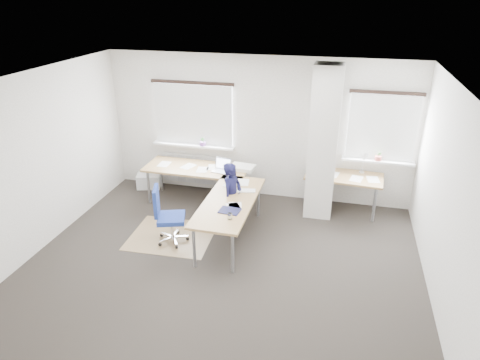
% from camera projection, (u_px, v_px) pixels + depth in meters
% --- Properties ---
extents(ground, '(6.00, 6.00, 0.00)m').
position_uv_depth(ground, '(224.00, 261.00, 6.69)').
color(ground, '#292621').
rests_on(ground, ground).
extents(room_shell, '(6.04, 5.04, 2.82)m').
position_uv_depth(room_shell, '(242.00, 147.00, 6.34)').
color(room_shell, beige).
rests_on(room_shell, ground).
extents(floor_mat, '(1.44, 1.23, 0.01)m').
position_uv_depth(floor_mat, '(172.00, 236.00, 7.36)').
color(floor_mat, '#977952').
rests_on(floor_mat, ground).
extents(white_crate, '(0.56, 0.46, 0.29)m').
position_uv_depth(white_crate, '(149.00, 181.00, 9.12)').
color(white_crate, white).
rests_on(white_crate, ground).
extents(desk_main, '(2.40, 2.62, 0.96)m').
position_uv_depth(desk_main, '(214.00, 184.00, 7.65)').
color(desk_main, olive).
rests_on(desk_main, ground).
extents(desk_side, '(1.45, 0.81, 1.22)m').
position_uv_depth(desk_side, '(344.00, 178.00, 7.95)').
color(desk_side, olive).
rests_on(desk_side, ground).
extents(task_chair, '(0.57, 0.55, 1.00)m').
position_uv_depth(task_chair, '(170.00, 227.00, 7.11)').
color(task_chair, navy).
rests_on(task_chair, ground).
extents(person, '(0.42, 0.53, 1.26)m').
position_uv_depth(person, '(232.00, 198.00, 7.31)').
color(person, black).
rests_on(person, ground).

